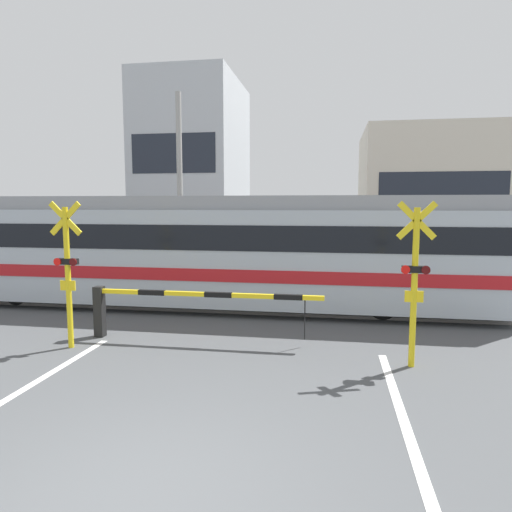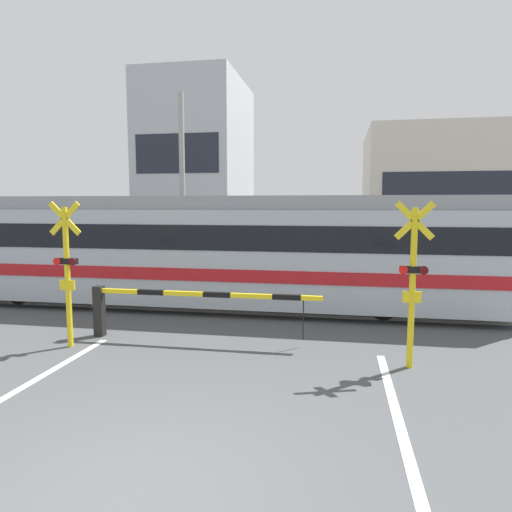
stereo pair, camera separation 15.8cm
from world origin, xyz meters
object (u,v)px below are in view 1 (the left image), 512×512
crossing_signal_left (68,268)px  crossing_barrier_far (325,268)px  commuter_train (194,248)px  crossing_signal_right (415,277)px  crossing_barrier_near (162,302)px

crossing_signal_left → crossing_barrier_far: bearing=53.0°
commuter_train → crossing_signal_right: commuter_train is taller
commuter_train → crossing_signal_left: bearing=-108.6°
commuter_train → crossing_barrier_near: 3.37m
crossing_barrier_near → crossing_signal_right: size_ratio=1.68×
crossing_barrier_far → crossing_signal_left: 8.36m
commuter_train → crossing_barrier_near: commuter_train is taller
commuter_train → crossing_signal_right: (5.27, -4.07, -0.04)m
commuter_train → crossing_signal_left: 4.30m
crossing_barrier_far → crossing_barrier_near: bearing=-120.0°
crossing_barrier_near → crossing_signal_right: bearing=-9.3°
commuter_train → crossing_barrier_near: (0.27, -3.25, -0.85)m
crossing_barrier_near → crossing_signal_left: crossing_signal_left is taller
crossing_signal_left → crossing_signal_right: 6.64m
crossing_barrier_near → crossing_barrier_far: bearing=60.0°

